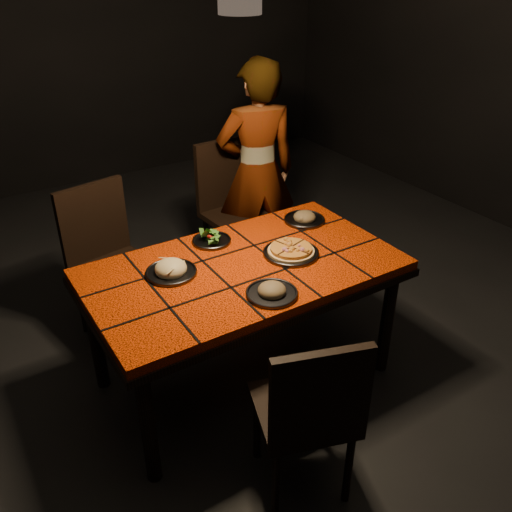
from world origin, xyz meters
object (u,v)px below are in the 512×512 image
chair_far_left (106,252)px  dining_table (243,278)px  chair_near (310,410)px  diner (257,172)px  plate_pasta (171,270)px  chair_far_right (233,201)px  plate_pizza (291,251)px

chair_far_left → dining_table: bearing=-72.6°
chair_near → diner: size_ratio=0.57×
dining_table → plate_pasta: (-0.35, 0.12, 0.10)m
diner → chair_far_left: bearing=21.8°
chair_far_left → plate_pasta: size_ratio=3.72×
chair_far_left → diner: bearing=-4.1°
dining_table → plate_pasta: bearing=161.2°
chair_far_right → chair_near: bearing=-115.2°
dining_table → chair_far_left: (-0.46, 0.86, -0.12)m
chair_far_left → chair_far_right: bearing=0.8°
plate_pizza → plate_pasta: (-0.63, 0.16, 0.00)m
diner → plate_pizza: bearing=82.0°
chair_far_right → diner: diner is taller
dining_table → chair_far_left: 0.99m
chair_far_right → chair_far_left: bearing=-172.6°
chair_near → chair_far_right: 2.02m
plate_pizza → chair_near: bearing=-119.8°
chair_far_left → diner: (1.18, 0.14, 0.24)m
dining_table → chair_near: size_ratio=1.80×
dining_table → plate_pizza: bearing=-7.8°
chair_far_left → plate_pasta: bearing=-92.2°
chair_near → plate_pizza: 0.93m
chair_far_right → diner: size_ratio=0.64×
chair_far_left → diner: diner is taller
diner → plate_pasta: (-1.07, -0.88, -0.02)m
dining_table → chair_near: 0.84m
dining_table → chair_far_right: size_ratio=1.61×
plate_pasta → chair_near: bearing=-78.9°
plate_pasta → plate_pizza: bearing=-14.1°
chair_far_right → dining_table: bearing=-121.6°
chair_near → chair_far_right: bearing=-92.6°
chair_far_left → chair_near: bearing=-90.9°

